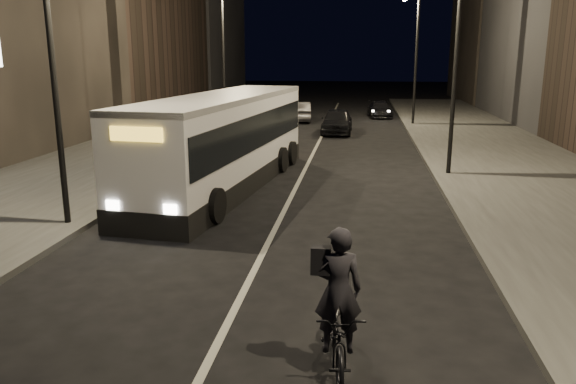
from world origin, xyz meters
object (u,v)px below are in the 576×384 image
(streetlight_left_far, at_px, (227,40))
(city_bus, at_px, (224,138))
(cyclist_on_bicycle, at_px, (338,322))
(streetlight_right_far, at_px, (413,42))
(streetlight_left_near, at_px, (58,22))
(car_far, at_px, (380,110))
(streetlight_right_mid, at_px, (450,32))
(car_near, at_px, (337,121))
(car_mid, at_px, (300,112))

(streetlight_left_far, xyz_separation_m, city_bus, (2.83, -12.71, -3.60))
(streetlight_left_far, distance_m, cyclist_on_bicycle, 25.61)
(streetlight_right_far, distance_m, streetlight_left_near, 26.26)
(cyclist_on_bicycle, distance_m, car_far, 35.09)
(streetlight_left_far, distance_m, car_far, 14.91)
(streetlight_right_mid, xyz_separation_m, car_near, (-4.53, 11.70, -4.62))
(streetlight_left_near, bearing_deg, streetlight_left_far, 90.00)
(cyclist_on_bicycle, relative_size, car_far, 0.58)
(cyclist_on_bicycle, height_order, car_near, cyclist_on_bicycle)
(streetlight_right_mid, distance_m, car_far, 21.55)
(city_bus, bearing_deg, streetlight_left_far, 109.31)
(streetlight_left_far, height_order, car_mid, streetlight_left_far)
(cyclist_on_bicycle, distance_m, car_mid, 31.91)
(streetlight_left_far, distance_m, city_bus, 13.51)
(streetlight_right_mid, bearing_deg, cyclist_on_bicycle, -103.43)
(cyclist_on_bicycle, bearing_deg, car_far, 80.08)
(streetlight_left_far, xyz_separation_m, car_far, (8.93, 10.93, -4.79))
(streetlight_right_far, height_order, streetlight_left_far, same)
(city_bus, bearing_deg, car_mid, 95.49)
(streetlight_right_far, xyz_separation_m, streetlight_left_near, (-10.66, -24.00, 0.00))
(streetlight_right_mid, distance_m, city_bus, 9.04)
(car_near, bearing_deg, streetlight_right_mid, -68.55)
(streetlight_left_near, distance_m, city_bus, 6.99)
(car_mid, distance_m, car_far, 6.59)
(streetlight_left_near, relative_size, streetlight_left_far, 1.00)
(streetlight_right_mid, relative_size, streetlight_left_near, 1.00)
(streetlight_left_near, bearing_deg, streetlight_right_mid, 36.88)
(streetlight_left_far, distance_m, car_mid, 9.47)
(streetlight_right_far, xyz_separation_m, car_far, (-1.73, 4.93, -4.79))
(car_far, bearing_deg, streetlight_left_near, -112.39)
(streetlight_right_mid, xyz_separation_m, streetlight_left_near, (-10.66, -8.00, 0.00))
(car_far, bearing_deg, car_mid, -154.29)
(streetlight_left_near, bearing_deg, city_bus, 61.84)
(streetlight_right_far, distance_m, car_near, 7.77)
(streetlight_left_near, relative_size, car_far, 2.06)
(streetlight_left_near, xyz_separation_m, car_mid, (3.28, 25.55, -4.68))
(streetlight_left_near, xyz_separation_m, city_bus, (2.83, 5.29, -3.60))
(streetlight_left_near, distance_m, streetlight_left_far, 18.00)
(streetlight_right_far, distance_m, car_far, 7.09)
(car_mid, bearing_deg, streetlight_left_near, 75.65)
(city_bus, distance_m, car_far, 24.45)
(streetlight_left_near, distance_m, cyclist_on_bicycle, 10.57)
(streetlight_left_near, xyz_separation_m, cyclist_on_bicycle, (7.30, -6.11, -4.60))
(city_bus, relative_size, car_mid, 2.96)
(car_near, bearing_deg, car_far, 73.41)
(streetlight_right_mid, bearing_deg, car_mid, 112.83)
(streetlight_left_near, relative_size, cyclist_on_bicycle, 3.57)
(streetlight_right_mid, bearing_deg, streetlight_left_far, 136.84)
(streetlight_right_mid, height_order, city_bus, streetlight_right_mid)
(streetlight_right_far, bearing_deg, streetlight_left_far, -150.64)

